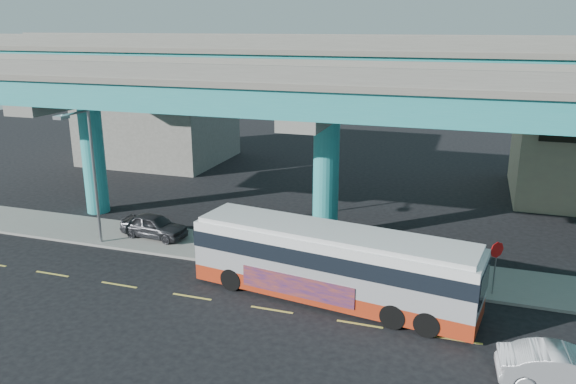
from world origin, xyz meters
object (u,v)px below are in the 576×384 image
(parked_car, at_px, (154,226))
(street_lamp, at_px, (86,158))
(transit_bus, at_px, (332,262))
(stop_sign, at_px, (496,256))
(sedan, at_px, (565,370))

(parked_car, height_order, street_lamp, street_lamp)
(transit_bus, bearing_deg, stop_sign, 28.47)
(sedan, relative_size, stop_sign, 1.76)
(parked_car, relative_size, street_lamp, 0.54)
(sedan, xyz_separation_m, street_lamp, (-23.79, 5.83, 4.52))
(sedan, relative_size, street_lamp, 0.58)
(street_lamp, bearing_deg, transit_bus, -7.37)
(transit_bus, distance_m, parked_car, 12.61)
(stop_sign, bearing_deg, transit_bus, 178.29)
(sedan, bearing_deg, transit_bus, 62.30)
(parked_car, xyz_separation_m, street_lamp, (-2.56, -2.22, 4.40))
(parked_car, xyz_separation_m, stop_sign, (18.99, -1.48, 1.19))
(sedan, bearing_deg, street_lamp, 71.49)
(transit_bus, xyz_separation_m, stop_sign, (7.12, 2.61, 0.16))
(transit_bus, distance_m, stop_sign, 7.58)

